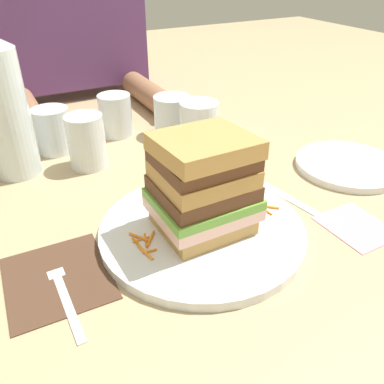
% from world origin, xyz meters
% --- Properties ---
extents(ground_plane, '(3.00, 3.00, 0.00)m').
position_xyz_m(ground_plane, '(0.00, 0.00, 0.00)').
color(ground_plane, tan).
extents(main_plate, '(0.29, 0.29, 0.01)m').
position_xyz_m(main_plate, '(-0.02, -0.03, 0.01)').
color(main_plate, white).
rests_on(main_plate, ground_plane).
extents(sandwich, '(0.13, 0.12, 0.14)m').
position_xyz_m(sandwich, '(-0.02, -0.03, 0.08)').
color(sandwich, tan).
rests_on(sandwich, main_plate).
extents(carrot_shred_0, '(0.02, 0.00, 0.00)m').
position_xyz_m(carrot_shred_0, '(-0.11, -0.05, 0.02)').
color(carrot_shred_0, orange).
rests_on(carrot_shred_0, main_plate).
extents(carrot_shred_1, '(0.02, 0.03, 0.00)m').
position_xyz_m(carrot_shred_1, '(-0.11, -0.01, 0.02)').
color(carrot_shred_1, orange).
rests_on(carrot_shred_1, main_plate).
extents(carrot_shred_2, '(0.01, 0.03, 0.00)m').
position_xyz_m(carrot_shred_2, '(-0.12, -0.03, 0.02)').
color(carrot_shred_2, orange).
rests_on(carrot_shred_2, main_plate).
extents(carrot_shred_3, '(0.02, 0.03, 0.00)m').
position_xyz_m(carrot_shred_3, '(-0.10, -0.02, 0.02)').
color(carrot_shred_3, orange).
rests_on(carrot_shred_3, main_plate).
extents(carrot_shred_4, '(0.02, 0.00, 0.00)m').
position_xyz_m(carrot_shred_4, '(-0.11, -0.02, 0.02)').
color(carrot_shred_4, orange).
rests_on(carrot_shred_4, main_plate).
extents(carrot_shred_5, '(0.01, 0.03, 0.00)m').
position_xyz_m(carrot_shred_5, '(-0.11, -0.05, 0.02)').
color(carrot_shred_5, orange).
rests_on(carrot_shred_5, main_plate).
extents(carrot_shred_6, '(0.01, 0.03, 0.00)m').
position_xyz_m(carrot_shred_6, '(-0.10, -0.02, 0.02)').
color(carrot_shred_6, orange).
rests_on(carrot_shred_6, main_plate).
extents(carrot_shred_7, '(0.03, 0.02, 0.00)m').
position_xyz_m(carrot_shred_7, '(0.09, -0.04, 0.02)').
color(carrot_shred_7, orange).
rests_on(carrot_shred_7, main_plate).
extents(carrot_shred_8, '(0.01, 0.02, 0.00)m').
position_xyz_m(carrot_shred_8, '(0.06, -0.03, 0.02)').
color(carrot_shred_8, orange).
rests_on(carrot_shred_8, main_plate).
extents(carrot_shred_9, '(0.02, 0.03, 0.00)m').
position_xyz_m(carrot_shred_9, '(0.07, -0.04, 0.02)').
color(carrot_shred_9, orange).
rests_on(carrot_shred_9, main_plate).
extents(carrot_shred_10, '(0.03, 0.02, 0.00)m').
position_xyz_m(carrot_shred_10, '(0.08, -0.01, 0.02)').
color(carrot_shred_10, orange).
rests_on(carrot_shred_10, main_plate).
extents(carrot_shred_11, '(0.01, 0.03, 0.00)m').
position_xyz_m(carrot_shred_11, '(0.05, -0.02, 0.02)').
color(carrot_shred_11, orange).
rests_on(carrot_shred_11, main_plate).
extents(carrot_shred_12, '(0.01, 0.03, 0.00)m').
position_xyz_m(carrot_shred_12, '(0.08, -0.04, 0.02)').
color(carrot_shred_12, orange).
rests_on(carrot_shred_12, main_plate).
extents(napkin_dark, '(0.13, 0.14, 0.00)m').
position_xyz_m(napkin_dark, '(-0.22, -0.02, 0.00)').
color(napkin_dark, '#4C3323').
rests_on(napkin_dark, ground_plane).
extents(fork, '(0.02, 0.17, 0.00)m').
position_xyz_m(fork, '(-0.22, -0.04, 0.00)').
color(fork, silver).
rests_on(fork, napkin_dark).
extents(knife, '(0.04, 0.20, 0.00)m').
position_xyz_m(knife, '(0.15, -0.02, 0.00)').
color(knife, silver).
rests_on(knife, ground_plane).
extents(juice_glass, '(0.08, 0.08, 0.10)m').
position_xyz_m(juice_glass, '(0.11, 0.22, 0.04)').
color(juice_glass, white).
rests_on(juice_glass, ground_plane).
extents(water_bottle, '(0.08, 0.08, 0.28)m').
position_xyz_m(water_bottle, '(-0.22, 0.29, 0.13)').
color(water_bottle, silver).
rests_on(water_bottle, ground_plane).
extents(empty_tumbler_0, '(0.07, 0.07, 0.10)m').
position_xyz_m(empty_tumbler_0, '(-0.10, 0.25, 0.05)').
color(empty_tumbler_0, silver).
rests_on(empty_tumbler_0, ground_plane).
extents(empty_tumbler_1, '(0.07, 0.07, 0.09)m').
position_xyz_m(empty_tumbler_1, '(-0.14, 0.35, 0.04)').
color(empty_tumbler_1, silver).
rests_on(empty_tumbler_1, ground_plane).
extents(empty_tumbler_2, '(0.08, 0.08, 0.08)m').
position_xyz_m(empty_tumbler_2, '(0.10, 0.31, 0.04)').
color(empty_tumbler_2, silver).
rests_on(empty_tumbler_2, ground_plane).
extents(empty_tumbler_3, '(0.07, 0.07, 0.09)m').
position_xyz_m(empty_tumbler_3, '(-0.01, 0.37, 0.04)').
color(empty_tumbler_3, silver).
rests_on(empty_tumbler_3, ground_plane).
extents(side_plate, '(0.19, 0.19, 0.01)m').
position_xyz_m(side_plate, '(0.32, 0.02, 0.01)').
color(side_plate, white).
rests_on(side_plate, ground_plane).
extents(napkin_pink, '(0.09, 0.10, 0.00)m').
position_xyz_m(napkin_pink, '(0.19, -0.12, 0.00)').
color(napkin_pink, pink).
rests_on(napkin_pink, ground_plane).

